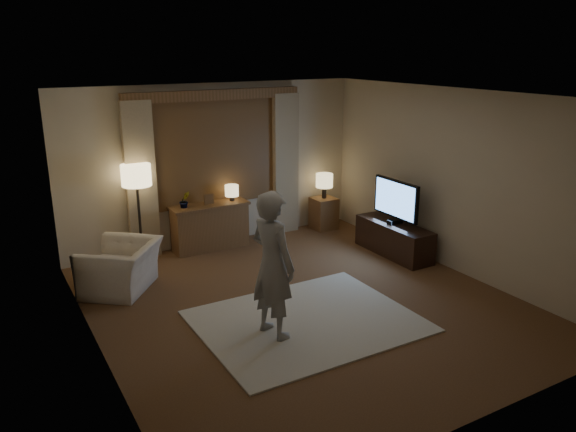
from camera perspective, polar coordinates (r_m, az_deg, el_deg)
room at (r=7.19m, az=-0.41°, el=2.32°), size 5.04×5.54×2.64m
rug at (r=6.78m, az=1.93°, el=-10.62°), size 2.50×2.00×0.02m
sideboard at (r=9.10m, az=-7.93°, el=-1.15°), size 1.20×0.40×0.70m
picture_frame at (r=8.97m, az=-8.04°, el=1.58°), size 0.16×0.02×0.20m
plant at (r=8.82m, az=-10.46°, el=1.54°), size 0.17×0.13×0.30m
table_lamp_sideboard at (r=9.10m, az=-5.73°, el=2.52°), size 0.22×0.22×0.30m
floor_lamp at (r=8.53m, az=-15.13°, el=3.50°), size 0.44×0.44×1.49m
armchair at (r=7.81m, az=-16.62°, el=-5.03°), size 1.29×1.31×0.64m
side_table at (r=10.04m, az=3.65°, el=0.29°), size 0.40×0.40×0.56m
table_lamp_side at (r=9.89m, az=3.71°, el=3.55°), size 0.30×0.30×0.44m
tv_stand at (r=8.94m, az=10.70°, el=-2.30°), size 0.45×1.40×0.50m
tv at (r=8.75m, az=10.91°, el=1.60°), size 0.23×0.96×0.69m
person at (r=6.15m, az=-1.57°, el=-4.96°), size 0.53×0.69×1.67m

